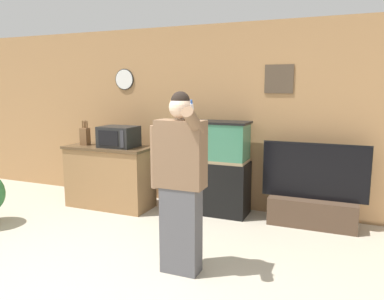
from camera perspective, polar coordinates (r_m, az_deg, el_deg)
name	(u,v)px	position (r m, az deg, el deg)	size (l,w,h in m)	color
ground_plane	(80,298)	(3.47, -16.70, -20.82)	(18.00, 18.00, 0.00)	#B2A893
wall_back_paneled	(201,117)	(5.48, 1.44, 5.02)	(10.00, 0.08, 2.60)	#A87A4C
counter_island	(110,176)	(5.60, -12.38, -3.94)	(1.27, 0.58, 0.90)	olive
microwave	(119,137)	(5.39, -11.10, 2.01)	(0.51, 0.40, 0.29)	black
knife_block	(85,136)	(5.70, -15.99, 2.09)	(0.12, 0.10, 0.36)	brown
aquarium_on_stand	(207,167)	(5.19, 2.34, -2.60)	(1.15, 0.44, 1.28)	black
tv_on_stand	(313,202)	(4.99, 17.90, -7.54)	(1.29, 0.40, 1.05)	#4C3828
person_standing	(180,181)	(3.44, -1.88, -4.72)	(0.53, 0.40, 1.70)	#515156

